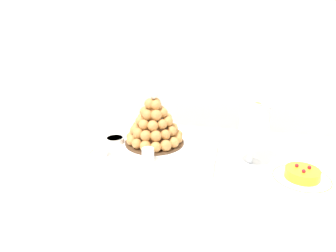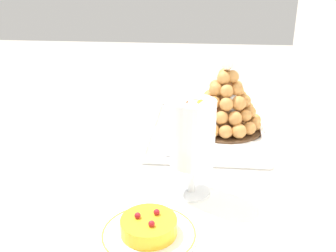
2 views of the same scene
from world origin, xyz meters
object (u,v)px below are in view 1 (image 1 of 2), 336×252
croquembouche (154,124)px  macaron_goblet (254,126)px  creme_brulee_ramekin (115,140)px  fruit_tart_plate (302,176)px  wine_glass (160,122)px  dessert_cup_left (101,151)px  dessert_cup_mid_left (148,155)px  serving_tray (155,150)px  dessert_cup_centre (196,161)px

croquembouche → macaron_goblet: same height
creme_brulee_ramekin → macaron_goblet: macaron_goblet is taller
fruit_tart_plate → wine_glass: size_ratio=1.44×
dessert_cup_left → fruit_tart_plate: (0.79, -0.01, -0.01)m
dessert_cup_mid_left → creme_brulee_ramekin: 0.25m
wine_glass → serving_tray: bearing=-93.9°
fruit_tart_plate → creme_brulee_ramekin: bearing=169.3°
serving_tray → croquembouche: bearing=106.0°
creme_brulee_ramekin → dessert_cup_left: bearing=-92.3°
wine_glass → dessert_cup_left: bearing=-137.3°
dessert_cup_left → dessert_cup_centre: 0.40m
dessert_cup_left → dessert_cup_mid_left: (0.21, -0.00, 0.00)m
dessert_cup_mid_left → macaron_goblet: size_ratio=0.21×
dessert_cup_mid_left → dessert_cup_left: bearing=178.7°
dessert_cup_mid_left → dessert_cup_centre: dessert_cup_mid_left is taller
dessert_cup_mid_left → macaron_goblet: macaron_goblet is taller
dessert_cup_left → serving_tray: bearing=28.3°
serving_tray → dessert_cup_mid_left: dessert_cup_mid_left is taller
fruit_tart_plate → dessert_cup_mid_left: bearing=179.6°
serving_tray → creme_brulee_ramekin: creme_brulee_ramekin is taller
serving_tray → fruit_tart_plate: 0.60m
dessert_cup_mid_left → croquembouche: bearing=96.7°
serving_tray → wine_glass: wine_glass is taller
dessert_cup_centre → macaron_goblet: size_ratio=0.20×
macaron_goblet → wine_glass: (-0.40, 0.12, -0.06)m
dessert_cup_left → macaron_goblet: 0.63m
dessert_cup_mid_left → fruit_tart_plate: dessert_cup_mid_left is taller
dessert_cup_centre → creme_brulee_ramekin: dessert_cup_centre is taller
dessert_cup_mid_left → wine_glass: (0.00, 0.20, 0.07)m
croquembouche → fruit_tart_plate: size_ratio=1.27×
croquembouche → dessert_cup_centre: croquembouche is taller
serving_tray → croquembouche: size_ratio=1.99×
serving_tray → dessert_cup_centre: dessert_cup_centre is taller
macaron_goblet → fruit_tart_plate: 0.25m
serving_tray → fruit_tart_plate: (0.59, -0.12, 0.01)m
dessert_cup_left → macaron_goblet: size_ratio=0.20×
dessert_cup_mid_left → macaron_goblet: (0.41, 0.08, 0.13)m
fruit_tart_plate → dessert_cup_centre: bearing=179.4°
dessert_cup_left → fruit_tart_plate: bearing=-0.6°
creme_brulee_ramekin → wine_glass: 0.23m
dessert_cup_centre → macaron_goblet: (0.21, 0.08, 0.14)m
dessert_cup_centre → wine_glass: size_ratio=0.35×
dessert_cup_mid_left → fruit_tart_plate: (0.59, -0.00, -0.02)m
dessert_cup_left → wine_glass: wine_glass is taller
dessert_cup_left → dessert_cup_centre: (0.40, -0.00, -0.00)m
serving_tray → dessert_cup_centre: (0.20, -0.11, 0.02)m
macaron_goblet → croquembouche: bearing=167.2°
dessert_cup_centre → fruit_tart_plate: same height
croquembouche → dessert_cup_centre: 0.29m
croquembouche → dessert_cup_centre: (0.21, -0.18, -0.07)m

